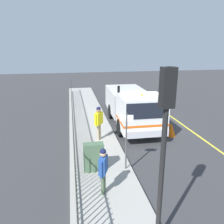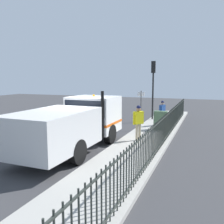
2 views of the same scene
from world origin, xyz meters
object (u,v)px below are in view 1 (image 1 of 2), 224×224
(pedestrian_distant, at_px, (103,167))
(traffic_cone, at_px, (171,129))
(utility_cabinet, at_px, (94,157))
(work_truck, at_px, (133,105))
(worker_standing, at_px, (99,120))
(traffic_light_near, at_px, (165,126))
(street_sign, at_px, (126,135))

(pedestrian_distant, xyz_separation_m, traffic_cone, (-4.40, -4.52, -0.75))
(utility_cabinet, distance_m, traffic_cone, 5.49)
(work_truck, relative_size, worker_standing, 3.81)
(worker_standing, xyz_separation_m, traffic_light_near, (-0.67, 6.43, 1.95))
(utility_cabinet, height_order, street_sign, street_sign)
(worker_standing, distance_m, utility_cabinet, 3.02)
(work_truck, bearing_deg, utility_cabinet, 60.66)
(worker_standing, height_order, utility_cabinet, worker_standing)
(traffic_light_near, bearing_deg, street_sign, 84.91)
(work_truck, height_order, pedestrian_distant, work_truck)
(traffic_light_near, bearing_deg, utility_cabinet, 104.39)
(work_truck, height_order, utility_cabinet, work_truck)
(work_truck, relative_size, traffic_light_near, 1.56)
(pedestrian_distant, distance_m, utility_cabinet, 1.55)
(traffic_light_near, height_order, street_sign, traffic_light_near)
(traffic_cone, bearing_deg, traffic_light_near, 63.08)
(traffic_cone, height_order, street_sign, street_sign)
(worker_standing, height_order, traffic_cone, worker_standing)
(pedestrian_distant, xyz_separation_m, street_sign, (-1.08, -1.37, 0.46))
(traffic_light_near, bearing_deg, work_truck, 73.96)
(traffic_cone, bearing_deg, pedestrian_distant, 45.74)
(traffic_light_near, xyz_separation_m, utility_cabinet, (1.24, -3.51, -2.46))
(worker_standing, xyz_separation_m, pedestrian_distant, (0.41, 4.40, -0.09))
(worker_standing, distance_m, pedestrian_distant, 4.42)
(utility_cabinet, bearing_deg, traffic_cone, -146.34)
(utility_cabinet, distance_m, street_sign, 1.52)
(traffic_light_near, relative_size, traffic_cone, 5.71)
(pedestrian_distant, height_order, traffic_cone, pedestrian_distant)
(pedestrian_distant, relative_size, utility_cabinet, 1.43)
(work_truck, xyz_separation_m, pedestrian_distant, (2.73, 6.45, -0.18))
(utility_cabinet, bearing_deg, worker_standing, -100.96)
(pedestrian_distant, relative_size, traffic_light_near, 0.37)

